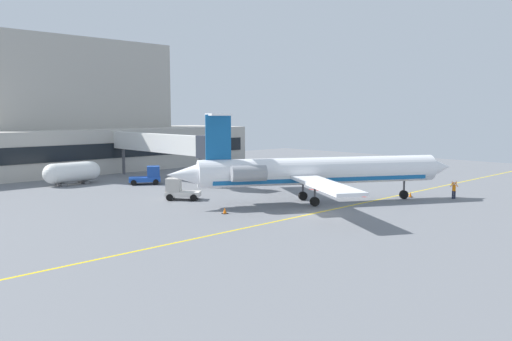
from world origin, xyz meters
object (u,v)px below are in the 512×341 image
at_px(fuel_tank, 72,172).
at_px(marshaller, 454,190).
at_px(regional_jet, 315,171).
at_px(belt_loader, 295,169).
at_px(baggage_tug, 179,190).
at_px(pushback_tractor, 148,176).

xyz_separation_m(fuel_tank, marshaller, (24.32, -37.86, -0.61)).
xyz_separation_m(regional_jet, belt_loader, (15.62, 16.55, -2.27)).
relative_size(regional_jet, fuel_tank, 3.68).
bearing_deg(baggage_tug, fuel_tank, 99.91).
bearing_deg(pushback_tractor, fuel_tank, 138.50).
height_order(pushback_tractor, fuel_tank, fuel_tank).
distance_m(belt_loader, fuel_tank, 30.37).
height_order(regional_jet, baggage_tug, regional_jet).
bearing_deg(belt_loader, baggage_tug, -167.03).
bearing_deg(belt_loader, pushback_tractor, 162.36).
bearing_deg(pushback_tractor, baggage_tug, -107.75).
relative_size(baggage_tug, fuel_tank, 0.50).
xyz_separation_m(regional_jet, marshaller, (12.40, -8.53, -2.25)).
distance_m(belt_loader, marshaller, 25.29).
bearing_deg(marshaller, pushback_tractor, 118.62).
relative_size(pushback_tractor, belt_loader, 0.93).
bearing_deg(belt_loader, regional_jet, -133.34).
xyz_separation_m(regional_jet, fuel_tank, (-11.92, 29.33, -1.64)).
relative_size(belt_loader, fuel_tank, 0.61).
relative_size(regional_jet, belt_loader, 6.05).
bearing_deg(regional_jet, baggage_tug, 128.51).
bearing_deg(marshaller, belt_loader, 82.69).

